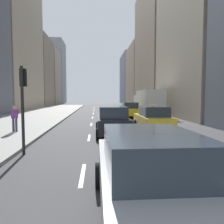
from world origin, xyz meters
name	(u,v)px	position (x,y,z in m)	size (l,w,h in m)	color
sidewalk_left	(33,117)	(-7.00, 27.00, 0.07)	(8.00, 66.00, 0.15)	gray
lane_markings	(120,120)	(2.60, 23.00, 0.01)	(5.72, 56.00, 0.01)	white
building_row_left	(9,31)	(-14.00, 39.07, 13.05)	(6.00, 84.27, 35.58)	gray
building_row_right	(173,21)	(12.00, 34.82, 13.87)	(6.00, 82.52, 35.01)	slate
taxi_lead	(130,110)	(4.00, 25.99, 0.88)	(2.02, 4.40, 1.87)	yellow
taxi_second	(153,119)	(4.00, 15.78, 0.88)	(2.02, 4.40, 1.87)	yellow
sedan_black_near	(112,121)	(1.20, 14.66, 0.91)	(2.02, 4.65, 1.79)	black
sedan_silver_behind	(148,175)	(1.20, 5.48, 0.89)	(2.02, 4.72, 1.74)	#9EA0A5
box_truck	(148,102)	(6.80, 28.91, 1.71)	(2.58, 8.40, 3.15)	silver
pedestrian_far_walking	(15,117)	(-4.92, 15.56, 1.07)	(0.36, 0.22, 1.65)	#383D51
traffic_light_pole	(23,96)	(-2.75, 10.59, 2.41)	(0.24, 0.42, 3.60)	black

